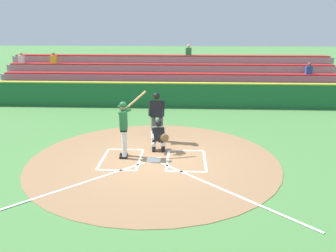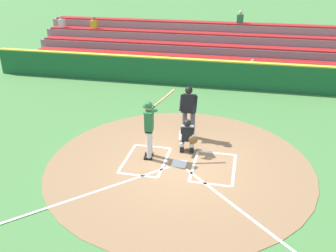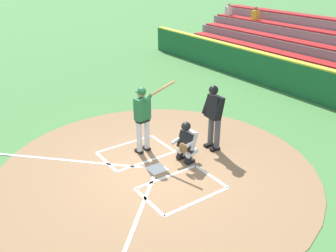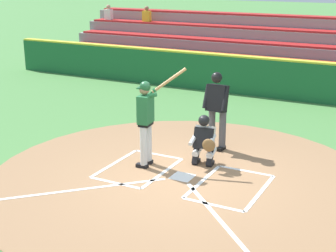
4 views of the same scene
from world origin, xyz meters
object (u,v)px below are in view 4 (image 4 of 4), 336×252
at_px(catcher, 204,139).
at_px(plate_umpire, 217,105).
at_px(batter, 146,117).
at_px(baseball, 147,162).

distance_m(catcher, plate_umpire, 1.15).
relative_size(batter, plate_umpire, 1.14).
distance_m(batter, baseball, 1.07).
bearing_deg(catcher, baseball, 23.58).
bearing_deg(baseball, batter, 119.08).
xyz_separation_m(catcher, baseball, (1.14, 0.50, -0.55)).
height_order(plate_umpire, baseball, plate_umpire).
bearing_deg(plate_umpire, baseball, 56.74).
bearing_deg(plate_umpire, batter, 60.88).
bearing_deg(batter, baseball, -60.92).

